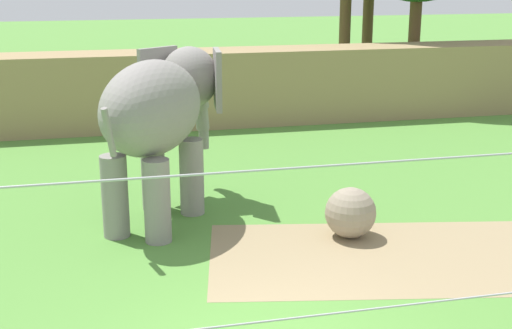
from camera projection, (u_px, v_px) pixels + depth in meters
The scene contains 4 objects.
dirt_patch at pixel (387, 256), 11.81m from camera, with size 6.03×3.18×0.01m, color #937F5B.
embankment_wall at pixel (161, 90), 21.15m from camera, with size 36.00×1.80×2.30m, color #997F56.
elephant at pixel (160, 112), 13.03m from camera, with size 3.10×3.90×3.20m.
enrichment_ball at pixel (350, 213), 12.54m from camera, with size 0.93×0.93×0.93m, color gray.
Camera 1 is at (-1.96, -7.55, 4.75)m, focal length 48.63 mm.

